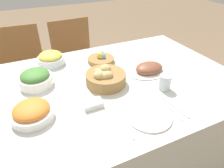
% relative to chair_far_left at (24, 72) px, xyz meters
% --- Properties ---
extents(ground_plane, '(12.00, 12.00, 0.00)m').
position_rel_chair_far_left_xyz_m(ground_plane, '(0.50, -0.90, -0.49)').
color(ground_plane, '#7F664C').
extents(dining_table, '(1.75, 1.14, 0.76)m').
position_rel_chair_far_left_xyz_m(dining_table, '(0.50, -0.90, -0.11)').
color(dining_table, silver).
rests_on(dining_table, ground).
extents(chair_far_left, '(0.44, 0.44, 0.91)m').
position_rel_chair_far_left_xyz_m(chair_far_left, '(0.00, 0.00, 0.00)').
color(chair_far_left, brown).
rests_on(chair_far_left, ground).
extents(chair_far_center, '(0.44, 0.44, 0.91)m').
position_rel_chair_far_left_xyz_m(chair_far_center, '(0.53, 0.00, 0.00)').
color(chair_far_center, brown).
rests_on(chair_far_center, ground).
extents(bread_basket, '(0.25, 0.25, 0.13)m').
position_rel_chair_far_left_xyz_m(bread_basket, '(0.48, -0.91, 0.32)').
color(bread_basket, '#9E7542').
rests_on(bread_basket, dining_table).
extents(egg_basket, '(0.20, 0.20, 0.08)m').
position_rel_chair_far_left_xyz_m(egg_basket, '(0.57, -0.61, 0.30)').
color(egg_basket, '#9E7542').
rests_on(egg_basket, dining_table).
extents(ham_platter, '(0.31, 0.22, 0.07)m').
position_rel_chair_far_left_xyz_m(ham_platter, '(0.82, -0.90, 0.29)').
color(ham_platter, white).
rests_on(ham_platter, dining_table).
extents(carrot_bowl, '(0.21, 0.21, 0.09)m').
position_rel_chair_far_left_xyz_m(carrot_bowl, '(0.02, -1.04, 0.31)').
color(carrot_bowl, white).
rests_on(carrot_bowl, dining_table).
extents(pineapple_bowl, '(0.20, 0.20, 0.10)m').
position_rel_chair_far_left_xyz_m(pineapple_bowl, '(0.22, -0.48, 0.32)').
color(pineapple_bowl, silver).
rests_on(pineapple_bowl, dining_table).
extents(green_salad_bowl, '(0.21, 0.21, 0.11)m').
position_rel_chair_far_left_xyz_m(green_salad_bowl, '(0.08, -0.74, 0.32)').
color(green_salad_bowl, white).
rests_on(green_salad_bowl, dining_table).
extents(dinner_plate, '(0.23, 0.23, 0.01)m').
position_rel_chair_far_left_xyz_m(dinner_plate, '(0.56, -1.29, 0.27)').
color(dinner_plate, white).
rests_on(dinner_plate, dining_table).
extents(fork, '(0.02, 0.20, 0.00)m').
position_rel_chair_far_left_xyz_m(fork, '(0.42, -1.29, 0.27)').
color(fork, '#B7B7BC').
rests_on(fork, dining_table).
extents(knife, '(0.02, 0.20, 0.00)m').
position_rel_chair_far_left_xyz_m(knife, '(0.70, -1.29, 0.27)').
color(knife, '#B7B7BC').
rests_on(knife, dining_table).
extents(spoon, '(0.02, 0.20, 0.00)m').
position_rel_chair_far_left_xyz_m(spoon, '(0.73, -1.29, 0.27)').
color(spoon, '#B7B7BC').
rests_on(spoon, dining_table).
extents(drinking_cup, '(0.07, 0.07, 0.10)m').
position_rel_chair_far_left_xyz_m(drinking_cup, '(0.79, -1.11, 0.32)').
color(drinking_cup, silver).
rests_on(drinking_cup, dining_table).
extents(butter_dish, '(0.11, 0.07, 0.03)m').
position_rel_chair_far_left_xyz_m(butter_dish, '(0.33, -1.08, 0.29)').
color(butter_dish, white).
rests_on(butter_dish, dining_table).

